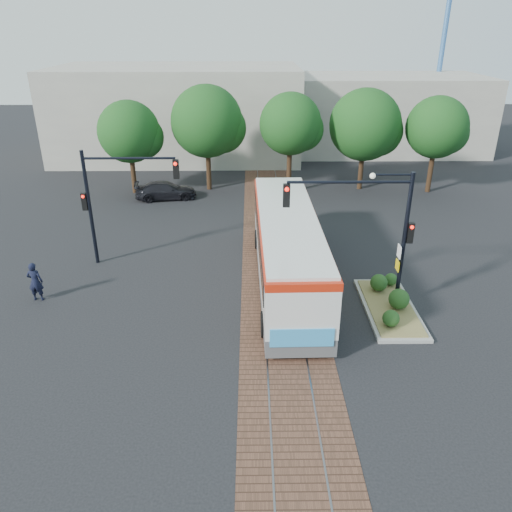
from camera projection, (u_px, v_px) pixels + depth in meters
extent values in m
plane|color=black|center=(280.00, 299.00, 23.01)|extent=(120.00, 120.00, 0.00)
cube|color=brown|center=(276.00, 261.00, 26.63)|extent=(3.60, 40.00, 0.01)
cube|color=slate|center=(262.00, 261.00, 26.62)|extent=(0.06, 40.00, 0.01)
cube|color=slate|center=(290.00, 261.00, 26.63)|extent=(0.06, 40.00, 0.01)
cylinder|color=#382314|center=(133.00, 174.00, 36.78)|extent=(0.36, 0.36, 2.86)
sphere|color=#133C14|center=(129.00, 132.00, 35.47)|extent=(4.40, 4.40, 4.40)
cylinder|color=#382314|center=(209.00, 169.00, 37.50)|extent=(0.36, 0.36, 3.12)
sphere|color=#133C14|center=(207.00, 121.00, 36.01)|extent=(5.20, 5.20, 5.20)
cylinder|color=#382314|center=(289.00, 170.00, 36.78)|extent=(0.36, 0.36, 3.39)
sphere|color=#133C14|center=(290.00, 124.00, 35.36)|extent=(4.40, 4.40, 4.40)
cylinder|color=#382314|center=(361.00, 170.00, 37.67)|extent=(0.36, 0.36, 2.86)
sphere|color=#133C14|center=(365.00, 125.00, 36.24)|extent=(5.20, 5.20, 5.20)
cylinder|color=#382314|center=(430.00, 171.00, 36.94)|extent=(0.36, 0.36, 3.12)
sphere|color=#133C14|center=(437.00, 127.00, 35.58)|extent=(4.40, 4.40, 4.40)
cube|color=#ADA899|center=(179.00, 112.00, 46.56)|extent=(22.00, 12.00, 8.00)
cube|color=#ADA899|center=(386.00, 113.00, 48.79)|extent=(18.00, 10.00, 7.00)
cylinder|color=#3F72B2|center=(442.00, 50.00, 50.13)|extent=(0.50, 0.50, 18.00)
cube|color=#4B4B4E|center=(286.00, 271.00, 24.30)|extent=(2.93, 12.95, 0.75)
cube|color=silver|center=(287.00, 245.00, 23.70)|extent=(2.95, 12.95, 2.04)
cube|color=black|center=(287.00, 236.00, 23.86)|extent=(2.99, 11.66, 0.97)
cube|color=#B7230E|center=(288.00, 222.00, 23.20)|extent=(2.99, 12.95, 0.32)
cube|color=silver|center=(288.00, 217.00, 23.11)|extent=(2.86, 12.51, 0.15)
cube|color=black|center=(303.00, 305.00, 17.83)|extent=(1.72, 0.16, 0.97)
cube|color=#328DCA|center=(302.00, 338.00, 18.22)|extent=(2.37, 0.11, 0.75)
cube|color=orange|center=(319.00, 267.00, 23.04)|extent=(0.15, 4.84, 1.18)
cylinder|color=black|center=(266.00, 324.00, 20.11)|extent=(0.40, 1.08, 1.07)
cylinder|color=black|center=(327.00, 323.00, 20.17)|extent=(0.40, 1.08, 1.07)
cylinder|color=black|center=(258.00, 239.00, 27.98)|extent=(0.40, 1.08, 1.07)
cylinder|color=black|center=(302.00, 239.00, 28.05)|extent=(0.40, 1.08, 1.07)
cube|color=gray|center=(389.00, 308.00, 22.12)|extent=(2.20, 5.20, 0.15)
cube|color=olive|center=(390.00, 306.00, 22.07)|extent=(1.90, 4.80, 0.08)
sphere|color=#1E4719|center=(391.00, 318.00, 20.46)|extent=(0.70, 0.70, 0.70)
sphere|color=#1E4719|center=(399.00, 299.00, 21.69)|extent=(0.90, 0.90, 0.90)
sphere|color=#1E4719|center=(379.00, 282.00, 23.15)|extent=(0.80, 0.80, 0.80)
sphere|color=#1E4719|center=(391.00, 279.00, 23.65)|extent=(0.60, 0.60, 0.60)
cylinder|color=black|center=(404.00, 242.00, 20.97)|extent=(0.18, 0.18, 6.00)
cylinder|color=black|center=(350.00, 182.00, 19.84)|extent=(5.00, 0.12, 0.12)
cube|color=black|center=(286.00, 195.00, 20.05)|extent=(0.28, 0.22, 0.95)
sphere|color=#FF190C|center=(287.00, 189.00, 19.79)|extent=(0.18, 0.18, 0.18)
cube|color=black|center=(410.00, 233.00, 20.80)|extent=(0.26, 0.20, 0.90)
sphere|color=#FF190C|center=(412.00, 227.00, 20.56)|extent=(0.16, 0.16, 0.16)
cube|color=white|center=(399.00, 251.00, 21.03)|extent=(0.04, 0.45, 0.55)
cube|color=yellow|center=(397.00, 265.00, 21.31)|extent=(0.04, 0.45, 0.45)
cylinder|color=black|center=(393.00, 175.00, 19.73)|extent=(1.60, 0.08, 0.08)
sphere|color=silver|center=(373.00, 176.00, 19.74)|extent=(0.24, 0.24, 0.24)
cylinder|color=black|center=(90.00, 209.00, 25.26)|extent=(0.18, 0.18, 6.00)
cylinder|color=black|center=(129.00, 158.00, 24.17)|extent=(4.50, 0.12, 0.12)
cube|color=black|center=(176.00, 169.00, 24.43)|extent=(0.28, 0.22, 0.95)
sphere|color=#FF190C|center=(175.00, 164.00, 24.18)|extent=(0.18, 0.18, 0.18)
cube|color=black|center=(84.00, 202.00, 25.08)|extent=(0.26, 0.20, 0.90)
sphere|color=#FF190C|center=(83.00, 197.00, 24.84)|extent=(0.16, 0.16, 0.16)
imported|color=black|center=(35.00, 282.00, 22.56)|extent=(0.69, 0.45, 1.88)
imported|color=black|center=(166.00, 190.00, 35.80)|extent=(4.56, 2.45, 1.26)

